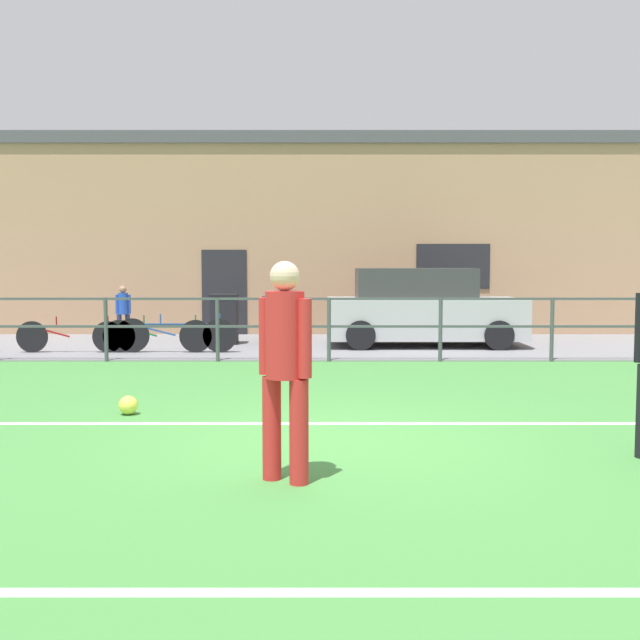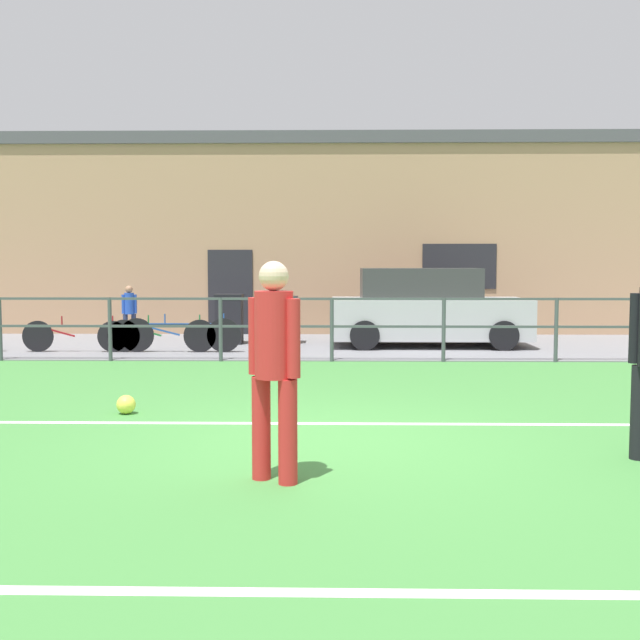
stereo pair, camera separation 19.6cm
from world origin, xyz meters
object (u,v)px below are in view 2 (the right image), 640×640
object	(u,v)px
player_striker	(274,357)
trash_bin_0	(229,319)
bicycle_parked_2	(75,336)
trash_bin_1	(282,320)
parked_car_red	(426,309)
soccer_ball_match	(126,405)
bicycle_parked_3	(162,335)
bicycle_parked_1	(180,334)
spectator_child	(129,309)

from	to	relation	value
player_striker	trash_bin_0	bearing A→B (deg)	-48.60
bicycle_parked_2	trash_bin_1	world-z (taller)	trash_bin_1
bicycle_parked_2	trash_bin_1	distance (m)	4.32
bicycle_parked_2	trash_bin_1	size ratio (longest dim) A/B	2.05
parked_car_red	trash_bin_1	xyz separation A→B (m)	(-3.08, 0.40, -0.26)
soccer_ball_match	bicycle_parked_3	distance (m)	6.01
parked_car_red	trash_bin_1	world-z (taller)	parked_car_red
bicycle_parked_1	soccer_ball_match	bearing A→B (deg)	-84.25
parked_car_red	spectator_child	bearing A→B (deg)	170.56
player_striker	parked_car_red	world-z (taller)	player_striker
spectator_child	bicycle_parked_1	xyz separation A→B (m)	(1.66, -2.39, -0.35)
trash_bin_0	soccer_ball_match	bearing A→B (deg)	-91.17
soccer_ball_match	bicycle_parked_1	world-z (taller)	bicycle_parked_1
soccer_ball_match	parked_car_red	distance (m)	8.47
spectator_child	bicycle_parked_2	distance (m)	2.46
bicycle_parked_3	trash_bin_0	bearing A→B (deg)	54.77
player_striker	bicycle_parked_1	world-z (taller)	player_striker
bicycle_parked_2	bicycle_parked_3	world-z (taller)	bicycle_parked_3
parked_car_red	bicycle_parked_2	xyz separation A→B (m)	(-7.05, -1.29, -0.45)
player_striker	bicycle_parked_3	size ratio (longest dim) A/B	0.83
spectator_child	trash_bin_0	world-z (taller)	spectator_child
soccer_ball_match	bicycle_parked_1	size ratio (longest dim) A/B	0.09
player_striker	bicycle_parked_2	distance (m)	9.77
player_striker	trash_bin_0	world-z (taller)	player_striker
trash_bin_0	trash_bin_1	xyz separation A→B (m)	(1.15, 0.12, -0.03)
soccer_ball_match	parked_car_red	size ratio (longest dim) A/B	0.05
trash_bin_0	parked_car_red	bearing A→B (deg)	-3.86
soccer_ball_match	parked_car_red	world-z (taller)	parked_car_red
bicycle_parked_2	bicycle_parked_1	bearing A→B (deg)	-0.00
player_striker	spectator_child	world-z (taller)	player_striker
parked_car_red	bicycle_parked_1	size ratio (longest dim) A/B	1.71
bicycle_parked_1	player_striker	bearing A→B (deg)	-73.48
parked_car_red	bicycle_parked_3	xyz separation A→B (m)	(-5.34, -1.29, -0.44)
player_striker	trash_bin_1	xyz separation A→B (m)	(-0.65, 10.27, -0.47)
trash_bin_0	trash_bin_1	size ratio (longest dim) A/B	1.05
trash_bin_0	trash_bin_1	bearing A→B (deg)	5.84
player_striker	bicycle_parked_3	bearing A→B (deg)	-39.90
soccer_ball_match	bicycle_parked_2	xyz separation A→B (m)	(-2.67, 5.93, 0.23)
parked_car_red	soccer_ball_match	bearing A→B (deg)	-121.25
bicycle_parked_3	trash_bin_1	bearing A→B (deg)	36.83
soccer_ball_match	trash_bin_0	distance (m)	7.52
trash_bin_1	bicycle_parked_2	bearing A→B (deg)	-156.92
bicycle_parked_2	trash_bin_0	bearing A→B (deg)	29.14
player_striker	trash_bin_1	world-z (taller)	player_striker
spectator_child	bicycle_parked_3	bearing A→B (deg)	101.64
bicycle_parked_1	trash_bin_1	size ratio (longest dim) A/B	2.32
spectator_child	player_striker	bearing A→B (deg)	94.18
trash_bin_1	parked_car_red	bearing A→B (deg)	-7.46
soccer_ball_match	trash_bin_1	size ratio (longest dim) A/B	0.22
player_striker	bicycle_parked_2	xyz separation A→B (m)	(-4.62, 8.58, -0.66)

